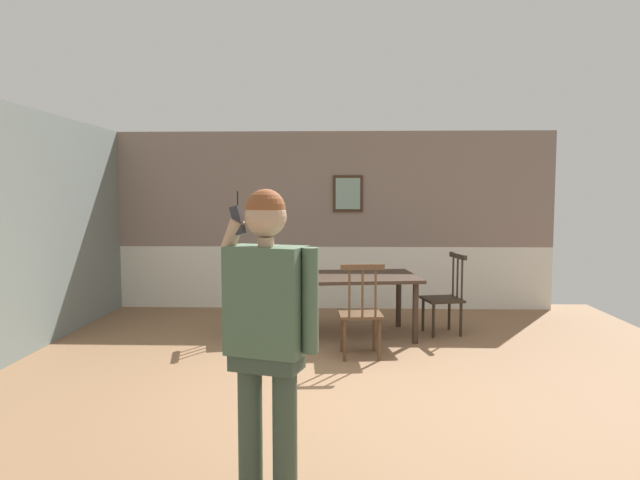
# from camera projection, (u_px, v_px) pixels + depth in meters

# --- Properties ---
(ground_plane) EXTENTS (8.09, 8.09, 0.00)m
(ground_plane) POSITION_uv_depth(u_px,v_px,m) (327.00, 390.00, 5.00)
(ground_plane) COLOR #846042
(room_back_partition) EXTENTS (6.65, 0.17, 2.69)m
(room_back_partition) POSITION_uv_depth(u_px,v_px,m) (332.00, 224.00, 8.56)
(room_back_partition) COLOR gray
(room_back_partition) RESTS_ON ground_plane
(dining_table) EXTENTS (1.78, 1.24, 0.76)m
(dining_table) POSITION_uv_depth(u_px,v_px,m) (348.00, 282.00, 6.87)
(dining_table) COLOR #38281E
(dining_table) RESTS_ON ground_plane
(chair_near_window) EXTENTS (0.54, 0.54, 0.98)m
(chair_near_window) POSITION_uv_depth(u_px,v_px,m) (248.00, 300.00, 6.77)
(chair_near_window) COLOR black
(chair_near_window) RESTS_ON ground_plane
(chair_by_doorway) EXTENTS (0.49, 0.49, 1.03)m
(chair_by_doorway) POSITION_uv_depth(u_px,v_px,m) (360.00, 312.00, 5.98)
(chair_by_doorway) COLOR #513823
(chair_by_doorway) RESTS_ON ground_plane
(chair_at_table_head) EXTENTS (0.53, 0.53, 1.01)m
(chair_at_table_head) POSITION_uv_depth(u_px,v_px,m) (445.00, 296.00, 7.01)
(chair_at_table_head) COLOR #2D2319
(chair_at_table_head) RESTS_ON ground_plane
(person_figure) EXTENTS (0.57, 0.35, 1.78)m
(person_figure) POSITION_uv_depth(u_px,v_px,m) (268.00, 321.00, 3.13)
(person_figure) COLOR #3A493A
(person_figure) RESTS_ON ground_plane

